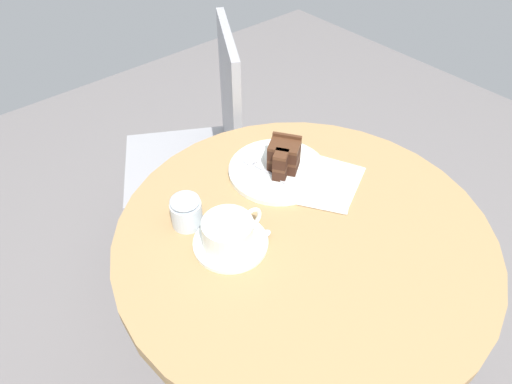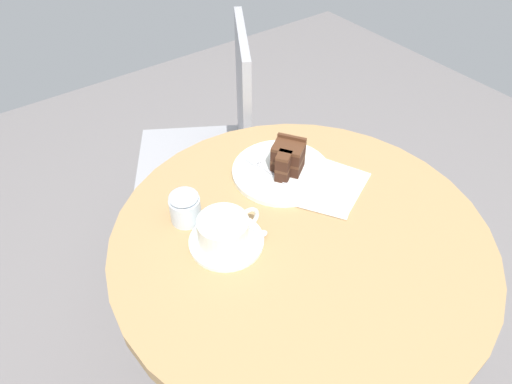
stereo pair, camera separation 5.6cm
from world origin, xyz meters
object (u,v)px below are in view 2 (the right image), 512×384
cake_plate (281,171)px  napkin (323,185)px  cake_slice (287,158)px  cafe_chair (218,140)px  saucer (227,241)px  coffee_cup (224,231)px  teaspoon (250,228)px  sugar_pot (185,207)px  fork (263,168)px

cake_plate → napkin: bearing=-61.3°
cake_slice → cafe_chair: size_ratio=0.11×
saucer → cafe_chair: size_ratio=0.17×
coffee_cup → cake_plate: coffee_cup is taller
coffee_cup → cake_slice: bearing=22.3°
saucer → teaspoon: teaspoon is taller
cake_slice → sugar_pot: (-0.27, 0.01, -0.01)m
cake_plate → sugar_pot: size_ratio=3.10×
napkin → cafe_chair: bearing=85.9°
saucer → cake_slice: 0.25m
sugar_pot → saucer: bearing=-72.4°
cake_slice → napkin: (0.04, -0.08, -0.05)m
teaspoon → napkin: bearing=73.3°
saucer → sugar_pot: sugar_pot is taller
coffee_cup → teaspoon: coffee_cup is taller
fork → napkin: size_ratio=0.56×
fork → cafe_chair: size_ratio=0.15×
cake_plate → fork: bearing=139.5°
saucer → teaspoon: (0.06, -0.00, 0.01)m
saucer → coffee_cup: size_ratio=1.11×
cake_slice → cake_plate: bearing=139.0°
napkin → cafe_chair: size_ratio=0.26×
teaspoon → cake_slice: bearing=98.5°
cake_plate → sugar_pot: (-0.26, 0.00, 0.03)m
teaspoon → cafe_chair: cafe_chair is taller
coffee_cup → sugar_pot: bearing=105.1°
fork → cake_plate: bearing=-137.4°
coffee_cup → fork: size_ratio=1.03×
cake_slice → cafe_chair: bearing=80.1°
saucer → napkin: size_ratio=0.64×
saucer → napkin: saucer is taller
saucer → coffee_cup: coffee_cup is taller
teaspoon → fork: 0.19m
napkin → cake_plate: bearing=118.7°
teaspoon → sugar_pot: sugar_pot is taller
fork → cafe_chair: (0.12, 0.41, -0.22)m
cake_plate → napkin: size_ratio=0.98×
coffee_cup → cake_plate: 0.25m
coffee_cup → sugar_pot: 0.11m
saucer → sugar_pot: bearing=107.6°
cafe_chair → sugar_pot: bearing=-7.4°
teaspoon → sugar_pot: bearing=-161.4°
napkin → cake_slice: bearing=116.0°
cake_plate → cafe_chair: cafe_chair is taller
sugar_pot → fork: bearing=7.1°
saucer → cake_slice: cake_slice is taller
fork → napkin: bearing=-152.1°
cake_slice → sugar_pot: 0.27m
teaspoon → saucer: bearing=-114.9°
coffee_cup → cake_slice: size_ratio=1.42×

